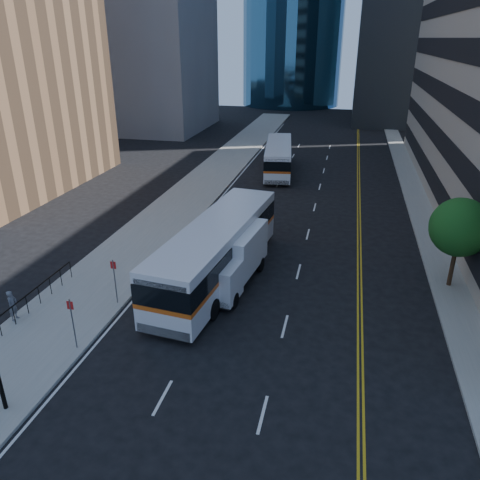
{
  "coord_description": "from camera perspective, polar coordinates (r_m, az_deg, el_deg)",
  "views": [
    {
      "loc": [
        2.7,
        -17.34,
        13.0
      ],
      "look_at": [
        -2.58,
        5.59,
        2.8
      ],
      "focal_mm": 35.0,
      "sensor_mm": 36.0,
      "label": 1
    }
  ],
  "objects": [
    {
      "name": "midrise_west",
      "position": [
        75.97,
        -12.17,
        26.37
      ],
      "size": [
        18.0,
        18.0,
        35.0
      ],
      "primitive_type": "cube",
      "color": "gray",
      "rests_on": "ground"
    },
    {
      "name": "bus_rear",
      "position": [
        49.54,
        4.7,
        10.1
      ],
      "size": [
        4.01,
        11.86,
        3.0
      ],
      "rotation": [
        0.0,
        0.0,
        0.13
      ],
      "color": "white",
      "rests_on": "ground"
    },
    {
      "name": "pedestrian",
      "position": [
        25.68,
        -25.97,
        -7.18
      ],
      "size": [
        0.43,
        0.61,
        1.59
      ],
      "primitive_type": "imported",
      "rotation": [
        0.0,
        0.0,
        1.66
      ],
      "color": "#5A5B61",
      "rests_on": "sidewalk_west"
    },
    {
      "name": "box_truck",
      "position": [
        26.31,
        -0.81,
        -2.26
      ],
      "size": [
        2.93,
        6.51,
        3.01
      ],
      "rotation": [
        0.0,
        0.0,
        -0.13
      ],
      "color": "white",
      "rests_on": "ground"
    },
    {
      "name": "bus_front",
      "position": [
        26.7,
        -2.77,
        -1.17
      ],
      "size": [
        4.42,
        13.72,
        3.48
      ],
      "rotation": [
        0.0,
        0.0,
        -0.11
      ],
      "color": "silver",
      "rests_on": "ground"
    },
    {
      "name": "street_tree",
      "position": [
        27.74,
        25.25,
        1.39
      ],
      "size": [
        3.2,
        3.2,
        5.1
      ],
      "color": "#332114",
      "rests_on": "sidewalk_east"
    },
    {
      "name": "ground",
      "position": [
        21.84,
        3.4,
        -13.14
      ],
      "size": [
        160.0,
        160.0,
        0.0
      ],
      "primitive_type": "plane",
      "color": "black",
      "rests_on": "ground"
    },
    {
      "name": "sidewalk_west",
      "position": [
        46.2,
        -4.2,
        7.12
      ],
      "size": [
        5.0,
        90.0,
        0.15
      ],
      "primitive_type": "cube",
      "color": "gray",
      "rests_on": "ground"
    },
    {
      "name": "sidewalk_east",
      "position": [
        44.72,
        20.56,
        5.12
      ],
      "size": [
        2.0,
        90.0,
        0.15
      ],
      "primitive_type": "cube",
      "color": "gray",
      "rests_on": "ground"
    }
  ]
}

